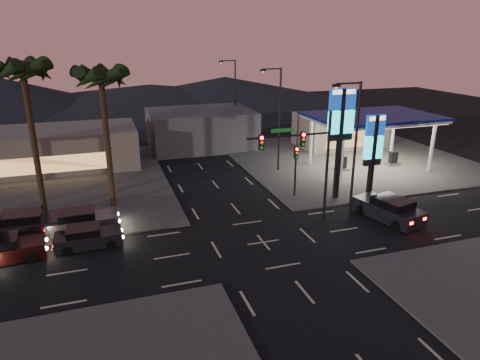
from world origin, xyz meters
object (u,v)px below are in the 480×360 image
object	(u,v)px
suv_station	(389,209)
pylon_sign_tall	(341,122)
pylon_sign_short	(374,144)
gas_station	(372,119)
car_lane_b_mid	(28,224)
traffic_signal_mast	(305,153)
car_lane_b_front	(82,221)
car_lane_a_mid	(3,250)
car_lane_a_front	(88,237)

from	to	relation	value
suv_station	pylon_sign_tall	bearing A→B (deg)	107.13
pylon_sign_short	gas_station	bearing A→B (deg)	56.31
gas_station	suv_station	distance (m)	13.59
pylon_sign_short	car_lane_b_mid	bearing A→B (deg)	176.76
traffic_signal_mast	suv_station	distance (m)	7.80
gas_station	car_lane_b_mid	bearing A→B (deg)	-168.84
car_lane_b_front	car_lane_b_mid	world-z (taller)	car_lane_b_mid
traffic_signal_mast	car_lane_b_front	size ratio (longest dim) A/B	1.65
car_lane_b_mid	suv_station	bearing A→B (deg)	-12.31
suv_station	pylon_sign_short	bearing A→B (deg)	76.00
traffic_signal_mast	car_lane_a_mid	distance (m)	19.90
gas_station	pylon_sign_tall	size ratio (longest dim) A/B	1.36
gas_station	traffic_signal_mast	xyz separation A→B (m)	(-12.24, -10.01, 0.15)
car_lane_a_front	car_lane_b_mid	xyz separation A→B (m)	(-3.82, 2.97, 0.15)
gas_station	car_lane_b_front	distance (m)	28.35
car_lane_b_front	car_lane_b_mid	size ratio (longest dim) A/B	0.92
pylon_sign_short	traffic_signal_mast	bearing A→B (deg)	-160.87
gas_station	car_lane_b_mid	size ratio (longest dim) A/B	2.32
pylon_sign_tall	car_lane_b_mid	bearing A→B (deg)	178.88
pylon_sign_tall	car_lane_b_front	distance (m)	20.54
car_lane_a_mid	traffic_signal_mast	bearing A→B (deg)	-1.92
car_lane_a_mid	suv_station	size ratio (longest dim) A/B	0.87
pylon_sign_short	traffic_signal_mast	world-z (taller)	traffic_signal_mast
car_lane_a_mid	suv_station	xyz separation A→B (m)	(25.63, -2.07, 0.09)
pylon_sign_tall	car_lane_a_mid	size ratio (longest dim) A/B	1.88
suv_station	gas_station	bearing A→B (deg)	62.38
pylon_sign_short	car_lane_a_front	xyz separation A→B (m)	(-21.84, -1.52, -4.02)
car_lane_a_mid	car_lane_b_front	distance (m)	5.21
suv_station	car_lane_b_mid	bearing A→B (deg)	167.69
traffic_signal_mast	car_lane_a_mid	xyz separation A→B (m)	(-19.36, 0.65, -4.52)
suv_station	traffic_signal_mast	bearing A→B (deg)	167.23
pylon_sign_tall	suv_station	size ratio (longest dim) A/B	1.64
car_lane_b_mid	traffic_signal_mast	bearing A→B (deg)	-12.15
gas_station	traffic_signal_mast	world-z (taller)	traffic_signal_mast
pylon_sign_short	car_lane_a_mid	world-z (taller)	pylon_sign_short
car_lane_a_mid	car_lane_b_mid	distance (m)	3.45
traffic_signal_mast	car_lane_b_mid	size ratio (longest dim) A/B	1.52
traffic_signal_mast	car_lane_a_front	bearing A→B (deg)	176.11
pylon_sign_short	car_lane_b_front	distance (m)	22.61
gas_station	car_lane_a_front	xyz separation A→B (m)	(-26.84, -9.02, -4.44)
traffic_signal_mast	car_lane_a_front	xyz separation A→B (m)	(-14.60, 0.99, -4.59)
pylon_sign_short	car_lane_a_front	world-z (taller)	pylon_sign_short
car_lane_b_mid	suv_station	world-z (taller)	suv_station
pylon_sign_tall	gas_station	bearing A→B (deg)	40.91
pylon_sign_tall	car_lane_b_front	size ratio (longest dim) A/B	1.85
car_lane_a_mid	car_lane_b_mid	xyz separation A→B (m)	(0.94, 3.32, 0.08)
pylon_sign_tall	car_lane_b_front	xyz separation A→B (m)	(-19.75, -0.01, -5.67)
car_lane_b_front	suv_station	bearing A→B (deg)	-13.02
pylon_sign_tall	car_lane_b_front	bearing A→B (deg)	-179.96
pylon_sign_short	car_lane_b_front	size ratio (longest dim) A/B	1.44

